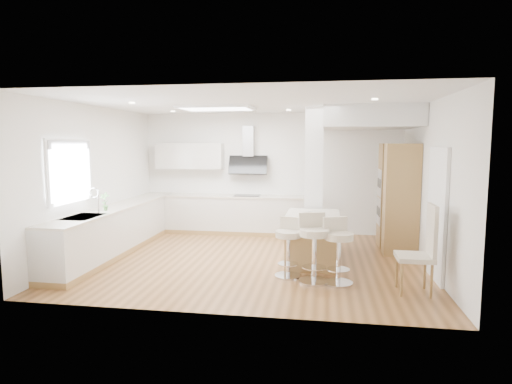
% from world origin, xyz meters
% --- Properties ---
extents(ground, '(6.00, 6.00, 0.00)m').
position_xyz_m(ground, '(0.00, 0.00, 0.00)').
color(ground, '#956437').
rests_on(ground, ground).
extents(ceiling, '(6.00, 5.00, 0.02)m').
position_xyz_m(ceiling, '(0.00, 0.00, 0.00)').
color(ceiling, white).
rests_on(ceiling, ground).
extents(wall_back, '(6.00, 0.04, 2.80)m').
position_xyz_m(wall_back, '(0.00, 2.50, 1.40)').
color(wall_back, white).
rests_on(wall_back, ground).
extents(wall_left, '(0.04, 5.00, 2.80)m').
position_xyz_m(wall_left, '(-3.00, 0.00, 1.40)').
color(wall_left, white).
rests_on(wall_left, ground).
extents(wall_right, '(0.04, 5.00, 2.80)m').
position_xyz_m(wall_right, '(3.00, 0.00, 1.40)').
color(wall_right, white).
rests_on(wall_right, ground).
extents(skylight, '(4.10, 2.10, 0.06)m').
position_xyz_m(skylight, '(-0.79, 0.60, 2.77)').
color(skylight, white).
rests_on(skylight, ground).
extents(window_left, '(0.06, 1.28, 1.07)m').
position_xyz_m(window_left, '(-2.96, -0.90, 1.69)').
color(window_left, white).
rests_on(window_left, ground).
extents(doorway_right, '(0.05, 1.00, 2.10)m').
position_xyz_m(doorway_right, '(2.97, -0.60, 1.00)').
color(doorway_right, '#4D463D').
rests_on(doorway_right, ground).
extents(counter_left, '(0.63, 4.50, 1.35)m').
position_xyz_m(counter_left, '(-2.70, 0.23, 0.46)').
color(counter_left, '#A17B45').
rests_on(counter_left, ground).
extents(counter_back, '(3.62, 0.63, 2.50)m').
position_xyz_m(counter_back, '(-0.91, 2.22, 0.70)').
color(counter_back, '#A17B45').
rests_on(counter_back, ground).
extents(pillar, '(0.35, 0.35, 2.80)m').
position_xyz_m(pillar, '(1.05, 0.95, 1.40)').
color(pillar, white).
rests_on(pillar, ground).
extents(soffit, '(1.78, 2.20, 0.40)m').
position_xyz_m(soffit, '(2.10, 1.40, 2.60)').
color(soffit, white).
rests_on(soffit, ground).
extents(oven_column, '(0.63, 1.21, 2.10)m').
position_xyz_m(oven_column, '(2.68, 1.23, 1.05)').
color(oven_column, '#A17B45').
rests_on(oven_column, ground).
extents(peninsula, '(0.95, 1.42, 0.93)m').
position_xyz_m(peninsula, '(1.06, 0.01, 0.43)').
color(peninsula, '#A17B45').
rests_on(peninsula, ground).
extents(bar_stool_a, '(0.51, 0.51, 0.94)m').
position_xyz_m(bar_stool_a, '(0.71, -0.85, 0.53)').
color(bar_stool_a, silver).
rests_on(bar_stool_a, ground).
extents(bar_stool_b, '(0.58, 0.58, 1.05)m').
position_xyz_m(bar_stool_b, '(1.11, -1.06, 0.59)').
color(bar_stool_b, silver).
rests_on(bar_stool_b, ground).
extents(bar_stool_c, '(0.58, 0.58, 1.00)m').
position_xyz_m(bar_stool_c, '(1.47, -1.08, 0.56)').
color(bar_stool_c, silver).
rests_on(bar_stool_c, ground).
extents(dining_chair, '(0.49, 0.49, 1.27)m').
position_xyz_m(dining_chair, '(2.63, -1.32, 0.68)').
color(dining_chair, beige).
rests_on(dining_chair, ground).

